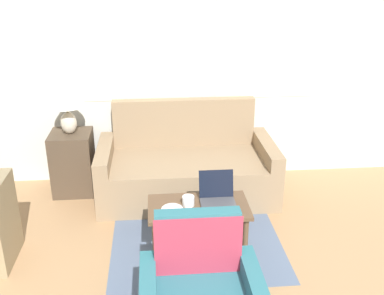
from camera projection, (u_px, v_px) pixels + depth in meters
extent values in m
cube|color=silver|center=(209.00, 61.00, 4.72)|extent=(6.57, 0.05, 2.60)
cube|color=white|center=(133.00, 38.00, 4.53)|extent=(1.10, 0.01, 1.30)
cube|color=white|center=(268.00, 36.00, 4.65)|extent=(1.10, 0.01, 1.30)
cube|color=slate|center=(193.00, 221.00, 4.23)|extent=(1.46, 1.97, 0.01)
cube|color=#937A5B|center=(187.00, 177.00, 4.62)|extent=(1.50, 0.89, 0.42)
cube|color=#937A5B|center=(184.00, 141.00, 4.88)|extent=(1.50, 0.12, 0.93)
cube|color=#937A5B|center=(106.00, 174.00, 4.52)|extent=(0.14, 0.89, 0.57)
cube|color=#937A5B|center=(266.00, 168.00, 4.66)|extent=(0.14, 0.89, 0.57)
cube|color=#2D6B75|center=(197.00, 266.00, 2.93)|extent=(0.54, 0.10, 0.82)
cube|color=#B23347|center=(198.00, 259.00, 2.85)|extent=(0.56, 0.01, 0.59)
cube|color=#4C3D2D|center=(73.00, 163.00, 4.68)|extent=(0.42, 0.42, 0.65)
ellipsoid|color=beige|center=(69.00, 123.00, 4.51)|extent=(0.16, 0.16, 0.22)
cylinder|color=tan|center=(67.00, 110.00, 4.46)|extent=(0.02, 0.02, 0.06)
cone|color=white|center=(66.00, 94.00, 4.40)|extent=(0.33, 0.33, 0.25)
cube|color=brown|center=(198.00, 207.00, 3.59)|extent=(0.81, 0.45, 0.03)
cylinder|color=brown|center=(155.00, 246.00, 3.49)|extent=(0.04, 0.04, 0.42)
cylinder|color=brown|center=(245.00, 242.00, 3.55)|extent=(0.04, 0.04, 0.42)
cylinder|color=brown|center=(155.00, 222.00, 3.81)|extent=(0.04, 0.04, 0.42)
cylinder|color=brown|center=(237.00, 218.00, 3.87)|extent=(0.04, 0.04, 0.42)
cube|color=#47474C|center=(218.00, 205.00, 3.58)|extent=(0.28, 0.23, 0.02)
cube|color=black|center=(216.00, 184.00, 3.67)|extent=(0.28, 0.07, 0.22)
cylinder|color=white|center=(188.00, 201.00, 3.58)|extent=(0.10, 0.10, 0.08)
ellipsoid|color=white|center=(172.00, 209.00, 3.49)|extent=(0.17, 0.17, 0.05)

